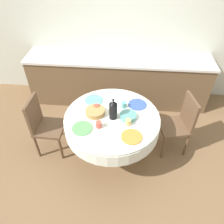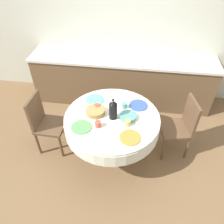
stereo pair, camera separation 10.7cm
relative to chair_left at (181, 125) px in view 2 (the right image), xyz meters
The scene contains 17 objects.
ground_plane 1.10m from the chair_left, 166.87° to the right, with size 12.00×12.00×0.00m, color brown.
wall_back 1.91m from the chair_left, 122.97° to the left, with size 7.00×0.05×2.60m.
kitchen_counter 1.47m from the chair_left, 130.09° to the left, with size 3.24×0.64×0.90m.
dining_table 0.98m from the chair_left, 166.87° to the right, with size 1.26×1.26×0.75m.
chair_left is the anchor object (origin of this frame).
chair_right 1.93m from the chair_left, behind, with size 0.41×0.41×0.93m.
plate_near_left 1.40m from the chair_left, 160.10° to the right, with size 0.25×0.25×0.01m, color #5BA85B.
cup_near_left 1.20m from the chair_left, 158.88° to the right, with size 0.07×0.07×0.08m, color #CC4C3D.
plate_near_right 0.92m from the chair_left, 140.92° to the right, with size 0.25×0.25×0.01m, color orange.
cup_near_right 0.86m from the chair_left, 154.60° to the right, with size 0.07×0.07×0.08m, color #DBB766.
plate_far_left 1.26m from the chair_left, behind, with size 0.25×0.25×0.01m, color #60BCB7.
cup_far_left 1.20m from the chair_left, behind, with size 0.07×0.07×0.08m, color #CC4C3D.
plate_far_right 0.67m from the chair_left, behind, with size 0.25×0.25×0.01m, color #3856AD.
cup_far_right 0.85m from the chair_left, behind, with size 0.07×0.07×0.08m, color #5BA39E.
coffee_carafe 1.03m from the chair_left, 165.80° to the right, with size 0.10×0.10×0.31m.
bread_basket 1.22m from the chair_left, behind, with size 0.26×0.26×0.07m, color #AD844C.
fruit_bowl 0.82m from the chair_left, 163.61° to the right, with size 0.22×0.22×0.05m, color #569993.
Camera 2 is at (0.29, -2.07, 2.68)m, focal length 35.00 mm.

